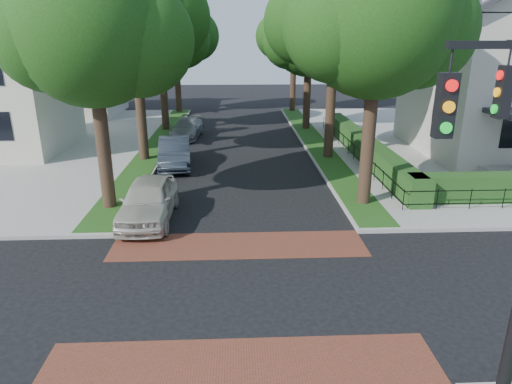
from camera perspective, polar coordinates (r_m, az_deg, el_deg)
ground at (r=13.56m, az=-2.03°, el=-12.53°), size 120.00×120.00×0.00m
crosswalk_far at (r=16.38m, az=-2.15°, el=-6.66°), size 9.00×2.20×0.01m
crosswalk_near at (r=10.96m, az=-1.82°, el=-21.27°), size 9.00×2.20×0.01m
grass_strip_ne at (r=31.91m, az=7.37°, el=6.26°), size 1.60×29.80×0.02m
grass_strip_nw at (r=31.89m, az=-12.23°, el=5.98°), size 1.60×29.80×0.02m
tree_right_near at (r=19.65m, az=15.09°, el=19.94°), size 7.75×6.67×10.66m
tree_right_mid at (r=27.43m, az=9.99°, el=20.57°), size 8.25×7.09×11.22m
tree_right_far at (r=36.24m, az=6.75°, el=18.54°), size 7.25×6.23×9.74m
tree_right_back at (r=45.16m, az=4.89°, el=19.11°), size 7.50×6.45×10.20m
tree_left_near at (r=19.55m, az=-19.49°, el=18.48°), size 7.50×6.45×10.20m
tree_left_mid at (r=27.37m, az=-14.82°, el=21.01°), size 8.00×6.88×11.48m
tree_left_far at (r=36.18m, az=-11.70°, el=18.63°), size 7.00×6.02×9.86m
tree_left_back at (r=45.13m, az=-9.92°, el=19.09°), size 7.75×6.66×10.44m
hedge_main_road at (r=28.39m, az=13.41°, el=5.54°), size 1.00×18.00×1.20m
fence_main_road at (r=28.22m, az=11.82°, el=5.26°), size 0.06×18.00×0.90m
house_left_far at (r=46.27m, az=-22.88°, el=14.99°), size 10.00×9.00×10.14m
parked_car_front at (r=18.79m, az=-13.31°, el=-0.97°), size 2.02×4.97×1.69m
parked_car_middle at (r=26.34m, az=-10.12°, el=4.88°), size 2.24×5.09×1.63m
parked_car_rear at (r=33.99m, az=-8.60°, el=7.89°), size 2.40×4.90×1.37m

